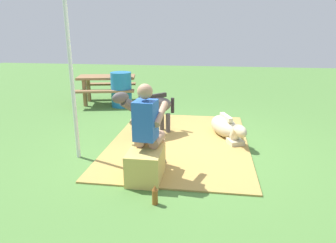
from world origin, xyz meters
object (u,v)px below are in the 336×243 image
Objects in this scene: hay_bale at (146,165)px; pony_standing at (149,107)px; picnic_bench at (107,82)px; tent_pole_left at (72,78)px; person_seated at (148,126)px; soda_bottle at (155,195)px; water_barrel at (121,90)px; pony_lying at (226,127)px.

pony_standing is at bearing 9.98° from hay_bale.
tent_pole_left is at bearing -168.23° from picnic_bench.
person_seated is (0.16, -0.01, 0.50)m from hay_bale.
soda_bottle is (-0.60, -0.24, -0.09)m from hay_bale.
picnic_bench is (3.59, 0.75, -0.69)m from tent_pole_left.
hay_bale is 0.47× the size of person_seated.
picnic_bench is at bearing 26.32° from person_seated.
water_barrel is (2.16, 1.19, -0.11)m from pony_standing.
soda_bottle is 0.27× the size of water_barrel.
water_barrel is 3.43m from tent_pole_left.
pony_standing is (1.73, 0.30, 0.35)m from hay_bale.
soda_bottle is 0.10× the size of tent_pole_left.
soda_bottle is at bearing -166.90° from pony_standing.
pony_standing is 2.95m from picnic_bench.
tent_pole_left is 3.73m from picnic_bench.
tent_pole_left reaches higher than picnic_bench.
pony_lying is 3.87m from picnic_bench.
pony_standing is 0.62× the size of picnic_bench.
person_seated is 5.35× the size of soda_bottle.
picnic_bench is at bearing 60.44° from water_barrel.
hay_bale is at bearing 176.41° from person_seated.
person_seated is at bearing -158.11° from water_barrel.
water_barrel reaches higher than hay_bale.
pony_standing is at bearing -151.28° from water_barrel.
soda_bottle is at bearing -163.30° from person_seated.
hay_bale is 0.35× the size of picnic_bench.
tent_pole_left reaches higher than person_seated.
pony_lying is 1.50× the size of water_barrel.
pony_lying is 2.90m from tent_pole_left.
picnic_bench is (4.00, 1.98, -0.13)m from person_seated.
pony_lying is 2.63m from soda_bottle.
pony_lying is at bearing -33.18° from person_seated.
person_seated is 1.41m from tent_pole_left.
hay_bale is 0.65m from soda_bottle.
person_seated is 0.52× the size of tent_pole_left.
person_seated is at bearing -3.59° from hay_bale.
pony_standing is (1.57, 0.31, -0.15)m from person_seated.
water_barrel is at bearing 21.89° from person_seated.
water_barrel reaches higher than soda_bottle.
person_seated is 0.75× the size of picnic_bench.
water_barrel is at bearing 52.51° from pony_lying.
water_barrel is at bearing -119.56° from picnic_bench.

